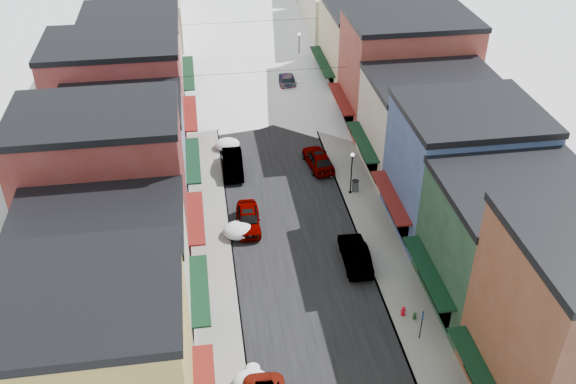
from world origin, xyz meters
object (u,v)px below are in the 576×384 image
object	(u,v)px
fire_hydrant	(403,311)
car_dark_hatch	(233,164)
car_silver_sedan	(248,219)
streetlamp_near	(352,168)
trash_can	(355,186)
car_green_sedan	(355,254)

from	to	relation	value
fire_hydrant	car_dark_hatch	bearing A→B (deg)	116.04
car_silver_sedan	streetlamp_near	xyz separation A→B (m)	(9.32, 3.47, 1.87)
fire_hydrant	trash_can	bearing A→B (deg)	88.69
car_green_sedan	trash_can	world-z (taller)	car_green_sedan
trash_can	streetlamp_near	size ratio (longest dim) A/B	0.26
car_silver_sedan	trash_can	bearing A→B (deg)	22.81
streetlamp_near	car_green_sedan	bearing A→B (deg)	-101.05
car_dark_hatch	fire_hydrant	bearing A→B (deg)	-62.83
car_green_sedan	fire_hydrant	distance (m)	6.32
car_silver_sedan	fire_hydrant	size ratio (longest dim) A/B	6.69
car_silver_sedan	car_green_sedan	xyz separation A→B (m)	(7.52, -5.75, 0.03)
car_green_sedan	trash_can	size ratio (longest dim) A/B	4.85
car_silver_sedan	car_green_sedan	world-z (taller)	car_green_sedan
car_green_sedan	fire_hydrant	size ratio (longest dim) A/B	7.19
car_silver_sedan	trash_can	distance (m)	10.47
car_green_sedan	trash_can	distance (m)	9.71
trash_can	streetlamp_near	xyz separation A→B (m)	(-0.48, -0.22, 1.99)
car_dark_hatch	trash_can	distance (m)	11.53
car_silver_sedan	trash_can	world-z (taller)	car_silver_sedan
car_silver_sedan	streetlamp_near	size ratio (longest dim) A/B	1.19
car_green_sedan	fire_hydrant	xyz separation A→B (m)	(1.93, -6.00, -0.37)
car_green_sedan	streetlamp_near	size ratio (longest dim) A/B	1.27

